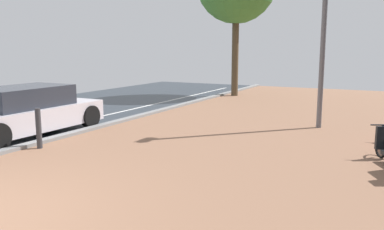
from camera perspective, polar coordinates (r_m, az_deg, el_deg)
parked_car_near at (r=11.05m, az=-22.68°, el=0.44°), size 1.84×3.99×1.24m
lamp_post at (r=11.62m, az=18.40°, el=14.31°), size 0.20×0.52×5.89m
bollard_far at (r=9.45m, az=-21.00°, el=-1.79°), size 0.12×0.12×0.90m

